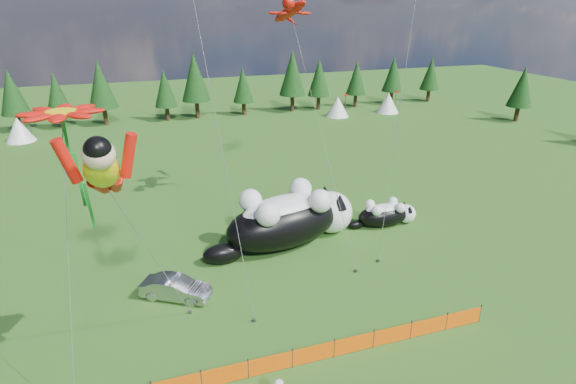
# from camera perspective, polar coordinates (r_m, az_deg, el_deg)

# --- Properties ---
(ground) EXTENTS (160.00, 160.00, 0.00)m
(ground) POSITION_cam_1_polar(r_m,az_deg,el_deg) (23.47, -4.29, -16.96)
(ground) COLOR #0E370A
(ground) RESTS_ON ground
(safety_fence) EXTENTS (22.06, 0.06, 1.10)m
(safety_fence) POSITION_cam_1_polar(r_m,az_deg,el_deg) (20.97, -2.22, -20.97)
(safety_fence) COLOR #262626
(safety_fence) RESTS_ON ground
(tree_line) EXTENTS (90.00, 4.00, 8.00)m
(tree_line) POSITION_cam_1_polar(r_m,az_deg,el_deg) (63.65, -14.44, 12.38)
(tree_line) COLOR black
(tree_line) RESTS_ON ground
(festival_tents) EXTENTS (50.00, 3.20, 2.80)m
(festival_tents) POSITION_cam_1_polar(r_m,az_deg,el_deg) (61.01, -3.34, 10.11)
(festival_tents) COLOR white
(festival_tents) RESTS_ON ground
(cat_large) EXTENTS (10.88, 5.60, 3.97)m
(cat_large) POSITION_cam_1_polar(r_m,az_deg,el_deg) (29.70, 0.30, -3.28)
(cat_large) COLOR black
(cat_large) RESTS_ON ground
(cat_small) EXTENTS (5.21, 2.00, 1.88)m
(cat_small) POSITION_cam_1_polar(r_m,az_deg,el_deg) (33.30, 12.40, -2.70)
(cat_small) COLOR black
(cat_small) RESTS_ON ground
(car) EXTENTS (3.98, 3.02, 1.26)m
(car) POSITION_cam_1_polar(r_m,az_deg,el_deg) (25.81, -14.09, -11.75)
(car) COLOR #A2A3A7
(car) RESTS_ON ground
(superhero_kite) EXTENTS (4.71, 5.70, 11.84)m
(superhero_kite) POSITION_cam_1_polar(r_m,az_deg,el_deg) (17.29, -22.53, 2.57)
(superhero_kite) COLOR yellow
(superhero_kite) RESTS_ON ground
(gecko_kite) EXTENTS (4.16, 14.71, 18.35)m
(gecko_kite) POSITION_cam_1_polar(r_m,az_deg,el_deg) (33.90, 0.20, 21.91)
(gecko_kite) COLOR red
(gecko_kite) RESTS_ON ground
(flower_kite) EXTENTS (3.37, 5.82, 11.82)m
(flower_kite) POSITION_cam_1_polar(r_m,az_deg,el_deg) (19.15, -26.78, 8.47)
(flower_kite) COLOR red
(flower_kite) RESTS_ON ground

